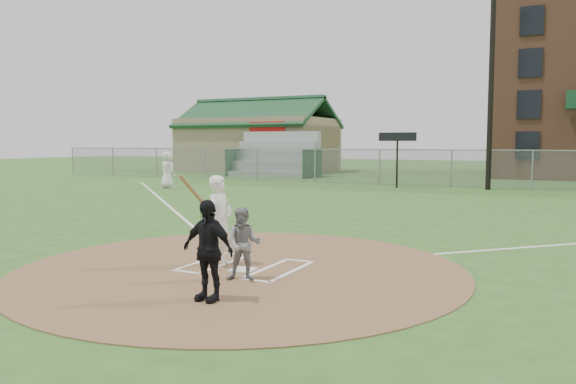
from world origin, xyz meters
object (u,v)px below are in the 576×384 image
at_px(home_plate, 243,270).
at_px(umpire, 208,250).
at_px(catcher, 244,244).
at_px(batter_at_plate, 220,220).
at_px(ondeck_player, 167,170).

xyz_separation_m(home_plate, umpire, (0.53, -1.91, 0.75)).
relative_size(home_plate, catcher, 0.34).
bearing_deg(batter_at_plate, catcher, -38.80).
distance_m(home_plate, ondeck_player, 20.03).
bearing_deg(ondeck_player, umpire, 144.11).
bearing_deg(ondeck_player, batter_at_plate, 145.46).
xyz_separation_m(home_plate, catcher, (0.39, -0.62, 0.62)).
height_order(home_plate, umpire, umpire).
bearing_deg(home_plate, ondeck_player, 132.10).
bearing_deg(catcher, batter_at_plate, 119.97).
height_order(home_plate, ondeck_player, ondeck_player).
bearing_deg(umpire, catcher, 100.37).
distance_m(umpire, batter_at_plate, 2.41).
bearing_deg(umpire, home_plate, 109.47).
xyz_separation_m(umpire, batter_at_plate, (-1.16, 2.11, 0.11)).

